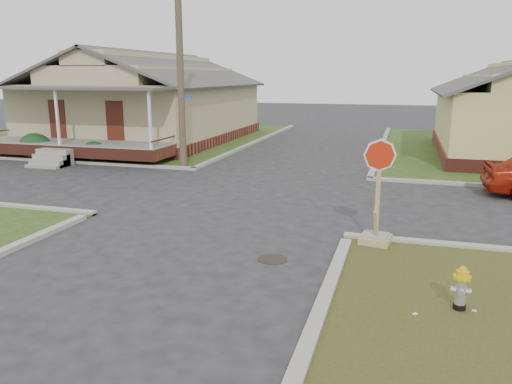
# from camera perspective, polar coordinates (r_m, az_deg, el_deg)

# --- Properties ---
(ground) EXTENTS (120.00, 120.00, 0.00)m
(ground) POSITION_cam_1_polar(r_m,az_deg,el_deg) (11.97, -7.77, -5.75)
(ground) COLOR #242427
(ground) RESTS_ON ground
(verge_far_left) EXTENTS (19.00, 19.00, 0.05)m
(verge_far_left) POSITION_cam_1_polar(r_m,az_deg,el_deg) (33.61, -15.49, 6.17)
(verge_far_left) COLOR #234017
(verge_far_left) RESTS_ON ground
(curbs) EXTENTS (80.00, 40.00, 0.12)m
(curbs) POSITION_cam_1_polar(r_m,az_deg,el_deg) (16.47, -0.63, -0.37)
(curbs) COLOR #9E9C8F
(curbs) RESTS_ON ground
(manhole) EXTENTS (0.64, 0.64, 0.01)m
(manhole) POSITION_cam_1_polar(r_m,az_deg,el_deg) (10.82, 1.90, -7.68)
(manhole) COLOR black
(manhole) RESTS_ON ground
(corner_house) EXTENTS (10.10, 15.50, 5.30)m
(corner_house) POSITION_cam_1_polar(r_m,az_deg,el_deg) (30.78, -12.23, 9.95)
(corner_house) COLOR maroon
(corner_house) RESTS_ON ground
(utility_pole) EXTENTS (1.80, 0.28, 9.00)m
(utility_pole) POSITION_cam_1_polar(r_m,az_deg,el_deg) (21.19, -8.70, 15.21)
(utility_pole) COLOR #473C29
(utility_pole) RESTS_ON ground
(fire_hydrant) EXTENTS (0.28, 0.28, 0.76)m
(fire_hydrant) POSITION_cam_1_polar(r_m,az_deg,el_deg) (9.06, 22.42, -9.87)
(fire_hydrant) COLOR black
(fire_hydrant) RESTS_ON ground
(stop_sign) EXTENTS (0.69, 0.68, 2.44)m
(stop_sign) POSITION_cam_1_polar(r_m,az_deg,el_deg) (11.87, 13.59, -3.25)
(stop_sign) COLOR tan
(stop_sign) RESTS_ON ground
(hedge_left) EXTENTS (1.50, 1.23, 1.15)m
(hedge_left) POSITION_cam_1_polar(r_m,az_deg,el_deg) (25.71, -23.95, 4.83)
(hedge_left) COLOR #153C1B
(hedge_left) RESTS_ON verge_far_left
(hedge_right) EXTENTS (1.27, 1.04, 0.97)m
(hedge_right) POSITION_cam_1_polar(r_m,az_deg,el_deg) (23.72, -18.01, 4.49)
(hedge_right) COLOR #153C1B
(hedge_right) RESTS_ON verge_far_left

